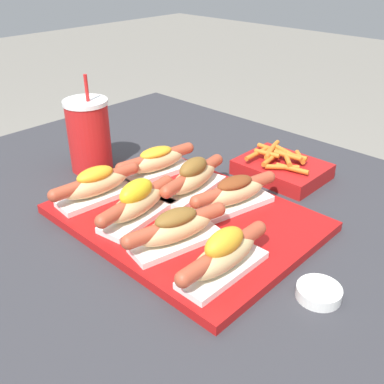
{
  "coord_description": "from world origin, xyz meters",
  "views": [
    {
      "loc": [
        0.53,
        -0.5,
        1.17
      ],
      "look_at": [
        0.01,
        0.05,
        0.74
      ],
      "focal_mm": 42.0,
      "sensor_mm": 36.0,
      "label": 1
    }
  ],
  "objects_px": {
    "hot_dog_0": "(96,184)",
    "drink_cup": "(89,135)",
    "serving_tray": "(185,217)",
    "hot_dog_2": "(176,228)",
    "fries_basket": "(282,168)",
    "hot_dog_6": "(234,193)",
    "hot_dog_3": "(224,255)",
    "hot_dog_5": "(193,177)",
    "sauce_bowl": "(319,292)",
    "hot_dog_1": "(137,202)",
    "hot_dog_4": "(156,161)"
  },
  "relations": [
    {
      "from": "hot_dog_6",
      "to": "drink_cup",
      "type": "xyz_separation_m",
      "value": [
        -0.38,
        -0.07,
        0.04
      ]
    },
    {
      "from": "hot_dog_3",
      "to": "hot_dog_6",
      "type": "xyz_separation_m",
      "value": [
        -0.12,
        0.17,
        -0.0
      ]
    },
    {
      "from": "hot_dog_1",
      "to": "hot_dog_3",
      "type": "relative_size",
      "value": 0.99
    },
    {
      "from": "hot_dog_0",
      "to": "drink_cup",
      "type": "relative_size",
      "value": 0.9
    },
    {
      "from": "hot_dog_5",
      "to": "hot_dog_1",
      "type": "bearing_deg",
      "value": -91.86
    },
    {
      "from": "fries_basket",
      "to": "hot_dog_3",
      "type": "bearing_deg",
      "value": -69.31
    },
    {
      "from": "hot_dog_0",
      "to": "hot_dog_3",
      "type": "distance_m",
      "value": 0.34
    },
    {
      "from": "hot_dog_4",
      "to": "sauce_bowl",
      "type": "xyz_separation_m",
      "value": [
        0.47,
        -0.09,
        -0.04
      ]
    },
    {
      "from": "hot_dog_0",
      "to": "hot_dog_5",
      "type": "distance_m",
      "value": 0.2
    },
    {
      "from": "hot_dog_1",
      "to": "drink_cup",
      "type": "bearing_deg",
      "value": 161.75
    },
    {
      "from": "hot_dog_1",
      "to": "hot_dog_3",
      "type": "height_order",
      "value": "same"
    },
    {
      "from": "serving_tray",
      "to": "hot_dog_2",
      "type": "bearing_deg",
      "value": -53.88
    },
    {
      "from": "hot_dog_3",
      "to": "fries_basket",
      "type": "xyz_separation_m",
      "value": [
        -0.15,
        0.38,
        -0.03
      ]
    },
    {
      "from": "hot_dog_3",
      "to": "hot_dog_6",
      "type": "distance_m",
      "value": 0.21
    },
    {
      "from": "hot_dog_3",
      "to": "hot_dog_5",
      "type": "distance_m",
      "value": 0.27
    },
    {
      "from": "hot_dog_6",
      "to": "hot_dog_1",
      "type": "bearing_deg",
      "value": -123.34
    },
    {
      "from": "hot_dog_6",
      "to": "drink_cup",
      "type": "bearing_deg",
      "value": -169.9
    },
    {
      "from": "serving_tray",
      "to": "fries_basket",
      "type": "relative_size",
      "value": 2.48
    },
    {
      "from": "hot_dog_5",
      "to": "drink_cup",
      "type": "relative_size",
      "value": 0.89
    },
    {
      "from": "drink_cup",
      "to": "hot_dog_6",
      "type": "bearing_deg",
      "value": 10.1
    },
    {
      "from": "hot_dog_2",
      "to": "hot_dog_3",
      "type": "bearing_deg",
      "value": -1.44
    },
    {
      "from": "hot_dog_1",
      "to": "hot_dog_3",
      "type": "bearing_deg",
      "value": -2.91
    },
    {
      "from": "hot_dog_1",
      "to": "hot_dog_3",
      "type": "xyz_separation_m",
      "value": [
        0.22,
        -0.01,
        -0.0
      ]
    },
    {
      "from": "hot_dog_2",
      "to": "hot_dog_3",
      "type": "relative_size",
      "value": 0.98
    },
    {
      "from": "hot_dog_4",
      "to": "hot_dog_6",
      "type": "bearing_deg",
      "value": 1.7
    },
    {
      "from": "hot_dog_6",
      "to": "sauce_bowl",
      "type": "xyz_separation_m",
      "value": [
        0.25,
        -0.1,
        -0.04
      ]
    },
    {
      "from": "hot_dog_2",
      "to": "hot_dog_6",
      "type": "height_order",
      "value": "hot_dog_2"
    },
    {
      "from": "hot_dog_2",
      "to": "fries_basket",
      "type": "relative_size",
      "value": 1.05
    },
    {
      "from": "hot_dog_2",
      "to": "hot_dog_6",
      "type": "distance_m",
      "value": 0.17
    },
    {
      "from": "hot_dog_5",
      "to": "hot_dog_2",
      "type": "bearing_deg",
      "value": -55.43
    },
    {
      "from": "serving_tray",
      "to": "drink_cup",
      "type": "relative_size",
      "value": 2.07
    },
    {
      "from": "hot_dog_5",
      "to": "hot_dog_6",
      "type": "distance_m",
      "value": 0.1
    },
    {
      "from": "fries_basket",
      "to": "serving_tray",
      "type": "bearing_deg",
      "value": -94.81
    },
    {
      "from": "hot_dog_0",
      "to": "hot_dog_4",
      "type": "xyz_separation_m",
      "value": [
        0.0,
        0.16,
        -0.0
      ]
    },
    {
      "from": "hot_dog_0",
      "to": "hot_dog_6",
      "type": "distance_m",
      "value": 0.28
    },
    {
      "from": "hot_dog_1",
      "to": "drink_cup",
      "type": "relative_size",
      "value": 0.89
    },
    {
      "from": "hot_dog_6",
      "to": "drink_cup",
      "type": "relative_size",
      "value": 0.88
    },
    {
      "from": "drink_cup",
      "to": "hot_dog_3",
      "type": "bearing_deg",
      "value": -11.64
    },
    {
      "from": "hot_dog_0",
      "to": "hot_dog_5",
      "type": "xyz_separation_m",
      "value": [
        0.12,
        0.16,
        0.0
      ]
    },
    {
      "from": "serving_tray",
      "to": "hot_dog_2",
      "type": "xyz_separation_m",
      "value": [
        0.06,
        -0.08,
        0.04
      ]
    },
    {
      "from": "hot_dog_0",
      "to": "hot_dog_5",
      "type": "height_order",
      "value": "hot_dog_5"
    },
    {
      "from": "fries_basket",
      "to": "hot_dog_4",
      "type": "bearing_deg",
      "value": -131.12
    },
    {
      "from": "hot_dog_2",
      "to": "hot_dog_6",
      "type": "xyz_separation_m",
      "value": [
        -0.01,
        0.17,
        -0.0
      ]
    },
    {
      "from": "hot_dog_3",
      "to": "drink_cup",
      "type": "relative_size",
      "value": 0.9
    },
    {
      "from": "serving_tray",
      "to": "drink_cup",
      "type": "bearing_deg",
      "value": 177.15
    },
    {
      "from": "hot_dog_1",
      "to": "hot_dog_6",
      "type": "xyz_separation_m",
      "value": [
        0.11,
        0.16,
        -0.0
      ]
    },
    {
      "from": "sauce_bowl",
      "to": "hot_dog_5",
      "type": "bearing_deg",
      "value": 166.01
    },
    {
      "from": "serving_tray",
      "to": "hot_dog_2",
      "type": "relative_size",
      "value": 2.35
    },
    {
      "from": "serving_tray",
      "to": "hot_dog_2",
      "type": "height_order",
      "value": "hot_dog_2"
    },
    {
      "from": "serving_tray",
      "to": "hot_dog_5",
      "type": "relative_size",
      "value": 2.33
    }
  ]
}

